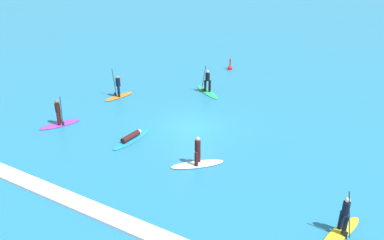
{
  "coord_description": "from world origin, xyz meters",
  "views": [
    {
      "loc": [
        11.49,
        -19.93,
        11.62
      ],
      "look_at": [
        0.0,
        0.0,
        0.5
      ],
      "focal_mm": 37.32,
      "sensor_mm": 36.0,
      "label": 1
    }
  ],
  "objects_px": {
    "surfer_on_blue_board": "(131,138)",
    "marker_buoy": "(230,68)",
    "surfer_on_orange_board": "(119,91)",
    "surfer_on_green_board": "(207,87)",
    "surfer_on_yellow_board": "(343,225)",
    "surfer_on_purple_board": "(59,118)",
    "surfer_on_white_board": "(198,159)"
  },
  "relations": [
    {
      "from": "surfer_on_blue_board",
      "to": "marker_buoy",
      "type": "height_order",
      "value": "marker_buoy"
    },
    {
      "from": "surfer_on_orange_board",
      "to": "surfer_on_green_board",
      "type": "bearing_deg",
      "value": 142.43
    },
    {
      "from": "surfer_on_yellow_board",
      "to": "marker_buoy",
      "type": "relative_size",
      "value": 2.51
    },
    {
      "from": "surfer_on_orange_board",
      "to": "surfer_on_yellow_board",
      "type": "bearing_deg",
      "value": 82.88
    },
    {
      "from": "surfer_on_purple_board",
      "to": "surfer_on_green_board",
      "type": "relative_size",
      "value": 0.89
    },
    {
      "from": "surfer_on_purple_board",
      "to": "surfer_on_green_board",
      "type": "distance_m",
      "value": 11.34
    },
    {
      "from": "surfer_on_yellow_board",
      "to": "surfer_on_white_board",
      "type": "xyz_separation_m",
      "value": [
        -7.86,
        1.64,
        -0.04
      ]
    },
    {
      "from": "surfer_on_white_board",
      "to": "marker_buoy",
      "type": "relative_size",
      "value": 2.34
    },
    {
      "from": "surfer_on_white_board",
      "to": "marker_buoy",
      "type": "bearing_deg",
      "value": 66.12
    },
    {
      "from": "surfer_on_orange_board",
      "to": "marker_buoy",
      "type": "height_order",
      "value": "surfer_on_orange_board"
    },
    {
      "from": "surfer_on_orange_board",
      "to": "surfer_on_green_board",
      "type": "relative_size",
      "value": 0.84
    },
    {
      "from": "surfer_on_purple_board",
      "to": "surfer_on_yellow_board",
      "type": "bearing_deg",
      "value": -68.57
    },
    {
      "from": "surfer_on_orange_board",
      "to": "surfer_on_white_board",
      "type": "relative_size",
      "value": 0.97
    },
    {
      "from": "surfer_on_purple_board",
      "to": "surfer_on_green_board",
      "type": "bearing_deg",
      "value": -3.97
    },
    {
      "from": "surfer_on_white_board",
      "to": "marker_buoy",
      "type": "xyz_separation_m",
      "value": [
        -5.37,
        15.62,
        -0.21
      ]
    },
    {
      "from": "surfer_on_orange_board",
      "to": "marker_buoy",
      "type": "xyz_separation_m",
      "value": [
        4.53,
        10.18,
        -0.31
      ]
    },
    {
      "from": "surfer_on_purple_board",
      "to": "surfer_on_orange_board",
      "type": "height_order",
      "value": "surfer_on_orange_board"
    },
    {
      "from": "surfer_on_purple_board",
      "to": "surfer_on_yellow_board",
      "type": "height_order",
      "value": "surfer_on_yellow_board"
    },
    {
      "from": "surfer_on_white_board",
      "to": "surfer_on_blue_board",
      "type": "xyz_separation_m",
      "value": [
        -4.86,
        0.47,
        -0.23
      ]
    },
    {
      "from": "surfer_on_white_board",
      "to": "marker_buoy",
      "type": "distance_m",
      "value": 16.52
    },
    {
      "from": "surfer_on_orange_board",
      "to": "surfer_on_green_board",
      "type": "distance_m",
      "value": 6.81
    },
    {
      "from": "surfer_on_green_board",
      "to": "surfer_on_white_board",
      "type": "distance_m",
      "value": 10.63
    },
    {
      "from": "marker_buoy",
      "to": "surfer_on_orange_board",
      "type": "bearing_deg",
      "value": -113.98
    },
    {
      "from": "surfer_on_purple_board",
      "to": "marker_buoy",
      "type": "relative_size",
      "value": 2.4
    },
    {
      "from": "marker_buoy",
      "to": "surfer_on_purple_board",
      "type": "bearing_deg",
      "value": -106.9
    },
    {
      "from": "surfer_on_purple_board",
      "to": "surfer_on_blue_board",
      "type": "bearing_deg",
      "value": -56.8
    },
    {
      "from": "surfer_on_white_board",
      "to": "surfer_on_orange_board",
      "type": "bearing_deg",
      "value": 108.33
    },
    {
      "from": "surfer_on_yellow_board",
      "to": "surfer_on_white_board",
      "type": "bearing_deg",
      "value": -83.44
    },
    {
      "from": "surfer_on_yellow_board",
      "to": "marker_buoy",
      "type": "distance_m",
      "value": 21.75
    },
    {
      "from": "surfer_on_green_board",
      "to": "surfer_on_yellow_board",
      "type": "height_order",
      "value": "surfer_on_yellow_board"
    },
    {
      "from": "surfer_on_orange_board",
      "to": "surfer_on_blue_board",
      "type": "bearing_deg",
      "value": 59.93
    },
    {
      "from": "surfer_on_purple_board",
      "to": "surfer_on_orange_board",
      "type": "bearing_deg",
      "value": 23.14
    }
  ]
}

